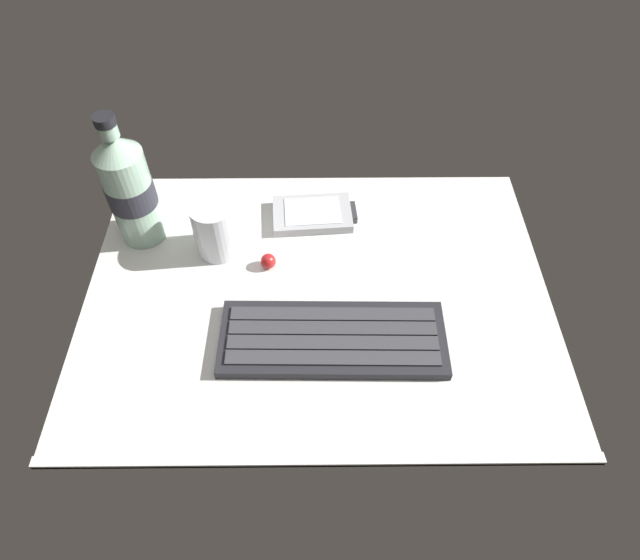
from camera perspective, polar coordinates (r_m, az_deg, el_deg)
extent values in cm
cube|color=silver|center=(76.20, 0.00, -1.87)|extent=(64.00, 48.00, 2.00)
cube|color=silver|center=(63.73, 0.17, -18.24)|extent=(64.00, 1.20, 0.80)
cube|color=#232328|center=(70.39, 1.62, -6.18)|extent=(29.16, 11.44, 1.40)
cube|color=#3D3D42|center=(71.51, 1.61, -3.58)|extent=(26.71, 2.41, 0.30)
cube|color=#3D3D42|center=(70.27, 1.63, -5.05)|extent=(26.71, 2.41, 0.30)
cube|color=#3D3D42|center=(69.09, 1.65, -6.58)|extent=(26.71, 2.41, 0.30)
cube|color=#3D3D42|center=(67.95, 1.67, -8.15)|extent=(26.71, 2.41, 0.30)
cube|color=#B7BABF|center=(84.61, -0.58, 6.88)|extent=(12.50, 8.42, 1.40)
cube|color=silver|center=(84.09, -0.59, 7.24)|extent=(8.79, 6.50, 0.10)
cube|color=#333338|center=(85.14, 3.75, 7.10)|extent=(1.06, 3.85, 1.12)
cylinder|color=silver|center=(78.93, -10.64, 5.33)|extent=(6.40, 6.40, 8.50)
cylinder|color=orange|center=(79.64, -10.53, 4.83)|extent=(5.50, 5.50, 6.12)
cylinder|color=#9EC1A8|center=(81.73, -18.81, 8.24)|extent=(6.60, 6.60, 15.00)
cone|color=#9EC1A8|center=(76.29, -20.54, 13.06)|extent=(6.60, 6.60, 2.80)
cylinder|color=#9EC1A8|center=(74.99, -21.04, 14.41)|extent=(2.51, 2.51, 1.80)
cylinder|color=black|center=(74.17, -21.38, 15.32)|extent=(2.77, 2.77, 1.20)
cylinder|color=#2D2D38|center=(81.25, -18.94, 8.62)|extent=(6.73, 6.73, 3.80)
sphere|color=red|center=(77.95, -5.18, 1.98)|extent=(2.20, 2.20, 2.20)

